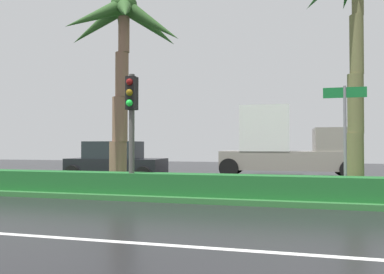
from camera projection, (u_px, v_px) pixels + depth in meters
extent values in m
cube|color=black|center=(341.00, 196.00, 11.73)|extent=(90.00, 42.00, 0.10)
cube|color=#2D6B33|center=(346.00, 196.00, 10.76)|extent=(85.50, 4.00, 0.15)
cube|color=#1E6028|center=(354.00, 189.00, 9.41)|extent=(76.50, 0.70, 0.60)
cylinder|color=#7E5C48|center=(118.00, 164.00, 12.77)|extent=(0.60, 0.60, 1.53)
cylinder|color=#7E5C48|center=(120.00, 119.00, 12.77)|extent=(0.52, 0.52, 1.53)
cylinder|color=#7E5C48|center=(122.00, 75.00, 12.77)|extent=(0.45, 0.45, 1.53)
cylinder|color=#7E5C48|center=(124.00, 30.00, 12.77)|extent=(0.38, 0.38, 1.53)
sphere|color=#2B5122|center=(124.00, 5.00, 12.78)|extent=(0.90, 0.90, 0.90)
cone|color=#2B5122|center=(151.00, 22.00, 12.49)|extent=(2.33, 0.65, 1.80)
cone|color=#2B5122|center=(151.00, 26.00, 13.48)|extent=(1.87, 2.30, 1.49)
cone|color=#2B5122|center=(123.00, 31.00, 13.81)|extent=(1.57, 2.38, 1.62)
cone|color=#2B5122|center=(98.00, 25.00, 13.18)|extent=(2.45, 0.88, 1.58)
cone|color=#2B5122|center=(96.00, 15.00, 12.08)|extent=(1.79, 2.28, 1.67)
cone|color=#2B5122|center=(125.00, 10.00, 11.72)|extent=(1.55, 2.41, 1.57)
cylinder|color=brown|center=(355.00, 163.00, 11.07)|extent=(0.52, 0.52, 1.77)
cylinder|color=brown|center=(356.00, 104.00, 11.09)|extent=(0.46, 0.46, 1.77)
cylinder|color=brown|center=(357.00, 45.00, 11.11)|extent=(0.40, 0.40, 1.77)
cylinder|color=#4C4C47|center=(132.00, 134.00, 10.71)|extent=(0.16, 0.16, 3.46)
cube|color=black|center=(132.00, 93.00, 10.74)|extent=(0.28, 0.32, 0.96)
sphere|color=maroon|center=(129.00, 82.00, 10.58)|extent=(0.20, 0.20, 0.20)
sphere|color=#7F600F|center=(129.00, 92.00, 10.57)|extent=(0.20, 0.20, 0.20)
sphere|color=#1EEA3F|center=(129.00, 103.00, 10.57)|extent=(0.20, 0.20, 0.20)
cylinder|color=slate|center=(345.00, 142.00, 9.92)|extent=(0.08, 0.08, 3.00)
cube|color=#146B2D|center=(345.00, 92.00, 9.95)|extent=(1.10, 0.03, 0.28)
cube|color=black|center=(117.00, 166.00, 16.60)|extent=(4.30, 1.76, 0.72)
cube|color=#1E2328|center=(114.00, 150.00, 16.66)|extent=(2.30, 1.58, 0.76)
cylinder|color=black|center=(158.00, 172.00, 17.07)|extent=(0.68, 0.22, 0.68)
cylinder|color=black|center=(144.00, 175.00, 15.32)|extent=(0.68, 0.22, 0.68)
cylinder|color=black|center=(93.00, 170.00, 17.88)|extent=(0.68, 0.22, 0.68)
cylinder|color=black|center=(72.00, 173.00, 16.13)|extent=(0.68, 0.22, 0.68)
cube|color=gray|center=(287.00, 160.00, 18.17)|extent=(6.40, 2.30, 0.90)
cube|color=gray|center=(335.00, 140.00, 17.65)|extent=(1.90, 2.21, 1.10)
cube|color=silver|center=(265.00, 129.00, 18.46)|extent=(2.30, 2.35, 2.20)
cylinder|color=black|center=(343.00, 167.00, 18.64)|extent=(0.92, 0.30, 0.92)
cylinder|color=black|center=(350.00, 170.00, 16.37)|extent=(0.92, 0.30, 0.92)
cylinder|color=black|center=(235.00, 165.00, 19.96)|extent=(0.92, 0.30, 0.92)
cylinder|color=black|center=(229.00, 168.00, 17.69)|extent=(0.92, 0.30, 0.92)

